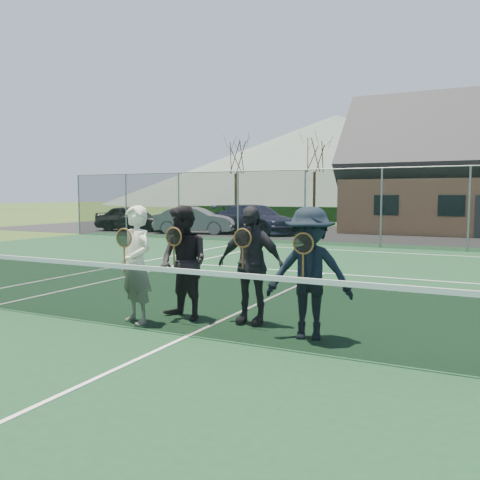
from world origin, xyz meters
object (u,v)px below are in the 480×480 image
(player_b, at_px, (184,263))
(player_d, at_px, (309,273))
(car_b, at_px, (195,220))
(player_c, at_px, (250,265))
(car_c, at_px, (256,219))
(player_a, at_px, (136,264))
(car_a, at_px, (133,218))
(tennis_net, at_px, (188,300))

(player_b, height_order, player_d, same)
(car_b, xyz_separation_m, player_c, (10.54, -15.61, 0.23))
(car_b, bearing_deg, player_b, -163.66)
(car_c, relative_size, player_d, 2.88)
(player_a, xyz_separation_m, player_c, (1.58, 0.74, -0.00))
(car_c, distance_m, player_a, 18.67)
(player_a, distance_m, player_d, 2.68)
(player_a, xyz_separation_m, player_d, (2.66, 0.34, -0.00))
(car_c, bearing_deg, car_a, 121.85)
(car_c, distance_m, player_d, 19.39)
(car_b, distance_m, player_b, 18.47)
(player_a, bearing_deg, player_b, 43.55)
(player_c, relative_size, player_d, 1.00)
(player_d, bearing_deg, player_c, 159.76)
(car_a, relative_size, player_a, 2.33)
(tennis_net, distance_m, player_d, 1.71)
(tennis_net, relative_size, player_c, 6.49)
(car_b, height_order, player_a, player_a)
(car_a, height_order, car_c, car_c)
(tennis_net, bearing_deg, player_c, 66.31)
(player_a, xyz_separation_m, player_b, (0.53, 0.51, -0.00))
(car_c, distance_m, tennis_net, 19.35)
(car_c, xyz_separation_m, player_c, (7.66, -16.92, 0.17))
(tennis_net, height_order, player_b, player_b)
(player_c, distance_m, player_d, 1.14)
(car_c, height_order, player_b, player_b)
(player_a, relative_size, player_d, 1.00)
(player_d, bearing_deg, car_b, 125.95)
(player_a, relative_size, player_b, 1.00)
(car_a, distance_m, car_c, 7.13)
(player_c, xyz_separation_m, player_d, (1.07, -0.40, -0.00))
(tennis_net, bearing_deg, player_b, 125.89)
(car_c, bearing_deg, player_a, -138.48)
(car_b, relative_size, player_b, 2.35)
(car_b, bearing_deg, player_d, -158.62)
(car_a, distance_m, player_a, 21.08)
(player_c, bearing_deg, car_b, 124.01)
(car_a, bearing_deg, player_d, -145.02)
(tennis_net, relative_size, player_b, 6.49)
(player_a, relative_size, player_c, 1.00)
(player_c, height_order, player_d, same)
(car_a, distance_m, player_b, 21.02)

